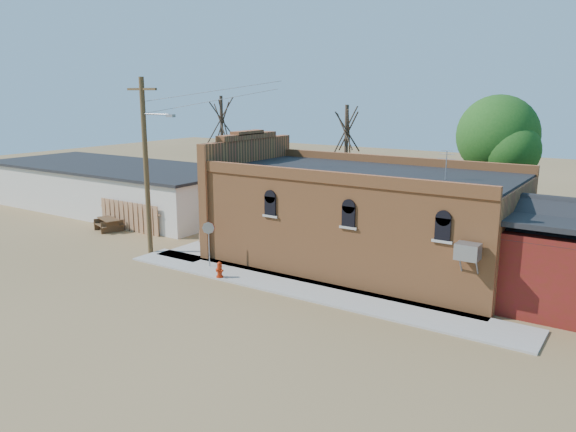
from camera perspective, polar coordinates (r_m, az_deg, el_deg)
The scene contains 14 objects.
ground at distance 24.28m, azimuth -2.53°, elevation -7.42°, with size 120.00×120.00×0.00m, color brown.
sidewalk_south at distance 24.17m, azimuth 1.63°, elevation -7.40°, with size 19.00×2.20×0.08m, color #9E9991.
sidewalk_west at distance 32.49m, azimuth -5.26°, elevation -2.23°, with size 2.60×10.00×0.08m, color #9E9991.
brick_bar at distance 27.33m, azimuth 7.04°, elevation -0.13°, with size 16.40×7.97×6.30m.
storage_building at distance 42.42m, azimuth -17.07°, elevation 2.89°, with size 20.40×8.40×3.17m.
wood_fence at distance 35.21m, azimuth -15.83°, elevation -0.06°, with size 5.20×0.10×1.80m, color #8E6140, non-canonical shape.
utility_pole at distance 29.42m, azimuth -14.18°, elevation 5.30°, with size 3.12×0.26×9.00m.
tree_bare_near at distance 35.55m, azimuth 5.96°, elevation 8.71°, with size 2.80×2.80×7.65m.
tree_bare_far at distance 42.55m, azimuth -6.78°, elevation 9.84°, with size 2.80×2.80×8.16m.
tree_leafy at distance 32.85m, azimuth 20.53°, elevation 7.64°, with size 4.40×4.40×8.15m.
fire_hydrant at distance 25.57m, azimuth -6.97°, elevation -5.42°, with size 0.41×0.39×0.73m.
stop_sign at distance 26.89m, azimuth -8.07°, elevation -1.64°, with size 0.52×0.37×2.18m.
trash_barrel at distance 31.21m, azimuth -4.71°, elevation -2.04°, with size 0.49×0.49×0.75m, color navy.
picnic_table at distance 35.83m, azimuth -17.76°, elevation -0.65°, with size 2.13×1.85×0.75m.
Camera 1 is at (13.53, -18.39, 8.26)m, focal length 35.00 mm.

